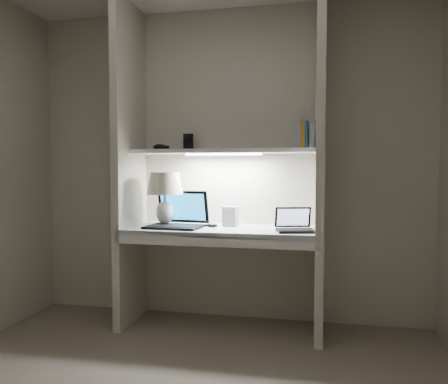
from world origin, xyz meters
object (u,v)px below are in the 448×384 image
(laptop_netbook, at_px, (295,226))
(table_lamp, at_px, (165,190))
(book_row, at_px, (309,136))
(speaker, at_px, (230,216))
(laptop_main, at_px, (178,219))

(laptop_netbook, bearing_deg, table_lamp, 161.38)
(book_row, bearing_deg, table_lamp, -170.93)
(laptop_netbook, height_order, speaker, laptop_netbook)
(table_lamp, height_order, speaker, table_lamp)
(table_lamp, bearing_deg, book_row, 9.07)
(table_lamp, relative_size, book_row, 1.97)
(laptop_main, xyz_separation_m, speaker, (0.39, 0.11, 0.02))
(laptop_main, height_order, book_row, book_row)
(table_lamp, relative_size, laptop_netbook, 1.37)
(laptop_netbook, bearing_deg, laptop_main, 163.09)
(laptop_main, relative_size, laptop_netbook, 1.45)
(laptop_netbook, distance_m, speaker, 0.53)
(speaker, relative_size, book_row, 0.73)
(speaker, bearing_deg, laptop_netbook, -7.82)
(speaker, distance_m, book_row, 0.86)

